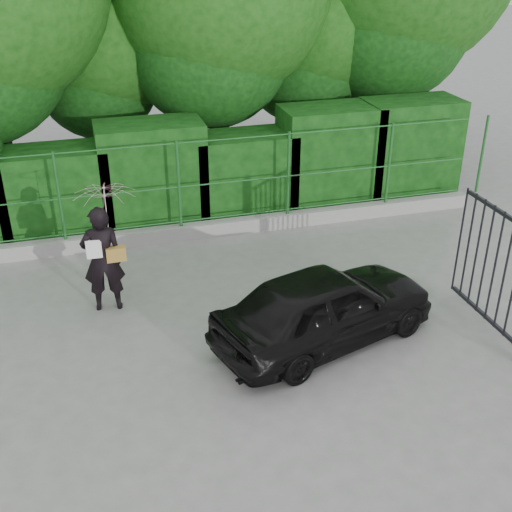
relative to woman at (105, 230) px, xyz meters
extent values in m
plane|color=gray|center=(1.18, -2.23, -1.43)|extent=(80.00, 80.00, 0.00)
cube|color=#9E9E99|center=(1.18, 2.27, -1.28)|extent=(14.00, 0.25, 0.30)
cylinder|color=#1D5822|center=(-0.72, 2.27, -0.23)|extent=(0.06, 0.06, 1.80)
cylinder|color=#1D5822|center=(1.58, 2.27, -0.23)|extent=(0.06, 0.06, 1.80)
cylinder|color=#1D5822|center=(3.88, 2.27, -0.23)|extent=(0.06, 0.06, 1.80)
cylinder|color=#1D5822|center=(6.18, 2.27, -0.23)|extent=(0.06, 0.06, 1.80)
cylinder|color=#1D5822|center=(8.48, 2.27, -0.23)|extent=(0.06, 0.06, 1.80)
cylinder|color=#1D5822|center=(1.18, 2.27, -1.03)|extent=(13.60, 0.03, 0.03)
cylinder|color=#1D5822|center=(1.18, 2.27, -0.28)|extent=(13.60, 0.03, 0.03)
cylinder|color=#1D5822|center=(1.18, 2.27, 0.62)|extent=(13.60, 0.03, 0.03)
cube|color=black|center=(-0.82, 3.27, -0.51)|extent=(2.20, 1.20, 1.83)
cube|color=black|center=(1.18, 3.27, -0.32)|extent=(2.20, 1.20, 2.22)
cube|color=black|center=(3.18, 3.27, -0.52)|extent=(2.20, 1.20, 1.82)
cube|color=black|center=(5.18, 3.27, -0.29)|extent=(2.20, 1.20, 2.27)
cube|color=black|center=(7.18, 3.27, -0.28)|extent=(2.20, 1.20, 2.29)
cylinder|color=black|center=(0.68, 6.27, 0.20)|extent=(0.36, 0.36, 3.25)
sphere|color=#14470F|center=(0.68, 6.27, 2.15)|extent=(3.90, 3.90, 3.90)
cylinder|color=black|center=(3.18, 5.27, 0.70)|extent=(0.36, 0.36, 4.25)
cylinder|color=black|center=(5.68, 5.97, 0.32)|extent=(0.36, 0.36, 3.50)
sphere|color=#14470F|center=(5.68, 5.97, 2.42)|extent=(4.20, 4.20, 4.20)
cylinder|color=black|center=(7.68, 5.57, 0.95)|extent=(0.36, 0.36, 4.75)
cube|color=black|center=(5.78, -2.28, -1.28)|extent=(0.05, 2.00, 0.06)
cube|color=black|center=(5.78, -2.28, 0.52)|extent=(0.05, 2.00, 0.06)
cylinder|color=black|center=(5.78, -2.48, -0.38)|extent=(0.04, 0.04, 1.90)
cylinder|color=black|center=(5.78, -2.23, -0.38)|extent=(0.04, 0.04, 1.90)
cylinder|color=black|center=(5.78, -1.98, -0.38)|extent=(0.04, 0.04, 1.90)
cylinder|color=black|center=(5.78, -1.73, -0.38)|extent=(0.04, 0.04, 1.90)
cylinder|color=black|center=(5.78, -1.48, -0.38)|extent=(0.04, 0.04, 1.90)
cylinder|color=black|center=(5.78, -1.23, -0.38)|extent=(0.04, 0.04, 1.90)
imported|color=black|center=(-0.09, -0.03, -0.50)|extent=(0.71, 0.49, 1.86)
imported|color=beige|center=(0.06, 0.02, 0.32)|extent=(0.99, 1.00, 0.90)
cube|color=olive|center=(0.13, -0.11, -0.39)|extent=(0.32, 0.15, 0.24)
cube|color=white|center=(-0.21, -0.15, -0.24)|extent=(0.25, 0.02, 0.32)
imported|color=black|center=(3.09, -1.93, -0.81)|extent=(3.91, 2.49, 1.24)
camera|label=1|loc=(-0.22, -9.67, 4.39)|focal=45.00mm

